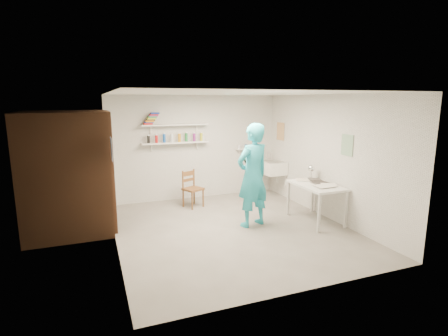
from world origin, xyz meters
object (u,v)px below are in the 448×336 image
object	(u,v)px
man	(253,176)
desk_lamp	(312,168)
wall_clock	(251,156)
work_table	(316,203)
belfast_sink	(273,168)
wooden_chair	(193,189)

from	to	relation	value
man	desk_lamp	bearing A→B (deg)	171.59
wall_clock	work_table	bearing A→B (deg)	-37.73
belfast_sink	desk_lamp	size ratio (longest dim) A/B	4.39
work_table	wooden_chair	bearing A→B (deg)	138.12
wall_clock	belfast_sink	bearing A→B (deg)	32.26
belfast_sink	work_table	xyz separation A→B (m)	(-0.11, -1.89, -0.34)
wall_clock	wooden_chair	world-z (taller)	wall_clock
wooden_chair	work_table	distance (m)	2.58
wooden_chair	work_table	world-z (taller)	wooden_chair
desk_lamp	wall_clock	bearing A→B (deg)	179.49
wall_clock	wooden_chair	bearing A→B (deg)	104.52
belfast_sink	wall_clock	bearing A→B (deg)	-131.23
work_table	belfast_sink	bearing A→B (deg)	86.68
belfast_sink	man	world-z (taller)	man
wooden_chair	wall_clock	bearing A→B (deg)	-83.95
wall_clock	desk_lamp	xyz separation A→B (m)	(1.34, -0.01, -0.31)
belfast_sink	desk_lamp	bearing A→B (deg)	-87.24
work_table	man	bearing A→B (deg)	168.94
belfast_sink	man	xyz separation A→B (m)	(-1.33, -1.66, 0.25)
wooden_chair	work_table	size ratio (longest dim) A/B	0.73
belfast_sink	work_table	bearing A→B (deg)	-93.32
man	work_table	xyz separation A→B (m)	(1.22, -0.24, -0.58)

